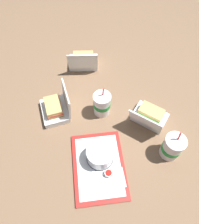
{
  "coord_description": "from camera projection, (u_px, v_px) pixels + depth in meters",
  "views": [
    {
      "loc": [
        -0.68,
        0.1,
        1.09
      ],
      "look_at": [
        -0.02,
        -0.04,
        0.05
      ],
      "focal_mm": 35.0,
      "sensor_mm": 36.0,
      "label": 1
    }
  ],
  "objects": [
    {
      "name": "ground_plane",
      "position": [
        92.0,
        115.0,
        1.29
      ],
      "size": [
        3.2,
        3.2,
        0.0
      ],
      "primitive_type": "plane",
      "color": "brown"
    },
    {
      "name": "food_tray",
      "position": [
        99.0,
        166.0,
        1.11
      ],
      "size": [
        0.39,
        0.29,
        0.01
      ],
      "color": "red",
      "rests_on": "ground_plane"
    },
    {
      "name": "cake_container",
      "position": [
        100.0,
        155.0,
        1.1
      ],
      "size": [
        0.14,
        0.14,
        0.09
      ],
      "color": "black",
      "rests_on": "food_tray"
    },
    {
      "name": "ketchup_cup",
      "position": [
        108.0,
        173.0,
        1.07
      ],
      "size": [
        0.04,
        0.04,
        0.02
      ],
      "color": "white",
      "rests_on": "food_tray"
    },
    {
      "name": "napkin_stack",
      "position": [
        114.0,
        178.0,
        1.07
      ],
      "size": [
        0.1,
        0.1,
        0.0
      ],
      "primitive_type": "cube",
      "rotation": [
        0.0,
        0.0,
        -0.05
      ],
      "color": "white",
      "rests_on": "food_tray"
    },
    {
      "name": "plastic_fork",
      "position": [
        91.0,
        175.0,
        1.08
      ],
      "size": [
        0.1,
        0.07,
        0.0
      ],
      "primitive_type": "cube",
      "rotation": [
        0.0,
        0.0,
        -0.63
      ],
      "color": "white",
      "rests_on": "food_tray"
    },
    {
      "name": "clamshell_sandwich_corner",
      "position": [
        150.0,
        116.0,
        1.23
      ],
      "size": [
        0.26,
        0.26,
        0.16
      ],
      "color": "white",
      "rests_on": "ground_plane"
    },
    {
      "name": "clamshell_sandwich_front",
      "position": [
        83.0,
        61.0,
        1.47
      ],
      "size": [
        0.19,
        0.21,
        0.17
      ],
      "color": "white",
      "rests_on": "ground_plane"
    },
    {
      "name": "clamshell_sandwich_back",
      "position": [
        56.0,
        108.0,
        1.26
      ],
      "size": [
        0.2,
        0.18,
        0.18
      ],
      "color": "white",
      "rests_on": "ground_plane"
    },
    {
      "name": "soda_cup_left",
      "position": [
        102.0,
        104.0,
        1.24
      ],
      "size": [
        0.1,
        0.1,
        0.21
      ],
      "color": "white",
      "rests_on": "ground_plane"
    },
    {
      "name": "soda_cup_corner",
      "position": [
        172.0,
        147.0,
        1.1
      ],
      "size": [
        0.11,
        0.11,
        0.21
      ],
      "color": "white",
      "rests_on": "ground_plane"
    }
  ]
}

